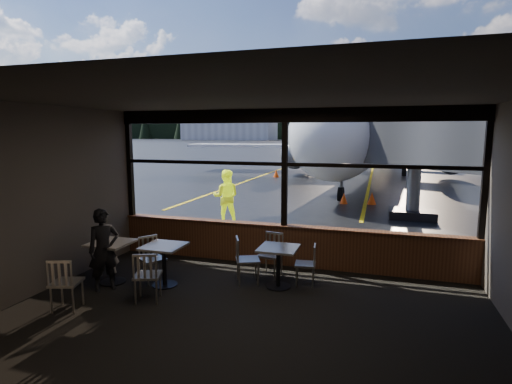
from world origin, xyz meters
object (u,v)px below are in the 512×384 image
at_px(jet_bridge, 432,149).
at_px(ground_crew, 226,197).
at_px(airliner, 374,100).
at_px(cone_wing, 276,173).
at_px(chair_near_n, 270,256).
at_px(chair_near_w, 248,260).
at_px(passenger, 104,250).
at_px(chair_near_e, 305,265).
at_px(cafe_table_near, 278,267).
at_px(cafe_table_mid, 164,266).
at_px(chair_left_s, 66,283).
at_px(chair_mid_s, 148,276).
at_px(cone_nose, 344,198).
at_px(cafe_table_left, 112,262).
at_px(cone_extra, 372,198).
at_px(chair_mid_w, 153,260).

relative_size(jet_bridge, ground_crew, 6.32).
bearing_deg(airliner, cone_wing, -149.87).
bearing_deg(chair_near_n, chair_near_w, 63.84).
xyz_separation_m(chair_near_n, passenger, (-2.83, -1.59, 0.32)).
relative_size(chair_near_e, passenger, 0.53).
height_order(cafe_table_near, cafe_table_mid, cafe_table_mid).
distance_m(chair_near_w, passenger, 2.75).
distance_m(cafe_table_mid, chair_left_s, 1.77).
relative_size(cafe_table_near, chair_mid_s, 0.86).
bearing_deg(chair_mid_s, cone_nose, 57.61).
relative_size(cafe_table_left, cone_wing, 1.57).
distance_m(cafe_table_near, ground_crew, 5.81).
xyz_separation_m(chair_near_e, passenger, (-3.60, -1.38, 0.37)).
bearing_deg(cafe_table_mid, chair_mid_s, -82.72).
distance_m(airliner, cone_extra, 13.19).
xyz_separation_m(chair_mid_s, chair_mid_w, (-0.43, 0.86, -0.01)).
distance_m(chair_near_n, chair_mid_s, 2.53).
bearing_deg(chair_near_w, cafe_table_left, -97.54).
relative_size(chair_near_w, passenger, 0.60).
bearing_deg(cone_extra, chair_left_s, -111.25).
distance_m(jet_bridge, chair_near_e, 7.47).
relative_size(cafe_table_mid, cafe_table_left, 0.98).
bearing_deg(chair_mid_s, cafe_table_left, 133.99).
xyz_separation_m(chair_near_n, chair_mid_s, (-1.76, -1.81, 0.01)).
bearing_deg(cone_wing, cafe_table_mid, -81.94).
height_order(cafe_table_near, chair_near_n, chair_near_n).
bearing_deg(cone_nose, cafe_table_left, -108.72).
distance_m(cafe_table_near, cone_extra, 10.27).
bearing_deg(passenger, chair_near_w, -25.62).
relative_size(ground_crew, cone_wing, 3.35).
height_order(chair_near_n, passenger, passenger).
bearing_deg(passenger, chair_mid_w, -4.92).
bearing_deg(ground_crew, cafe_table_left, 73.03).
xyz_separation_m(chair_near_w, chair_mid_s, (-1.42, -1.34, -0.01)).
bearing_deg(chair_mid_w, cafe_table_near, 134.82).
bearing_deg(airliner, jet_bridge, -76.95).
height_order(airliner, chair_mid_s, airliner).
bearing_deg(cone_extra, cone_wing, 125.17).
distance_m(airliner, chair_near_e, 22.60).
relative_size(cafe_table_mid, cone_wing, 1.53).
relative_size(chair_left_s, cone_nose, 2.05).
distance_m(cafe_table_mid, chair_near_w, 1.63).
bearing_deg(cafe_table_left, chair_left_s, -87.58).
bearing_deg(cafe_table_near, passenger, -160.74).
height_order(cafe_table_mid, chair_mid_s, chair_mid_s).
relative_size(cafe_table_left, chair_mid_s, 0.90).
height_order(chair_left_s, cone_wing, chair_left_s).
distance_m(chair_mid_w, passenger, 0.96).
height_order(airliner, chair_mid_w, airliner).
relative_size(chair_near_e, chair_near_n, 0.89).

